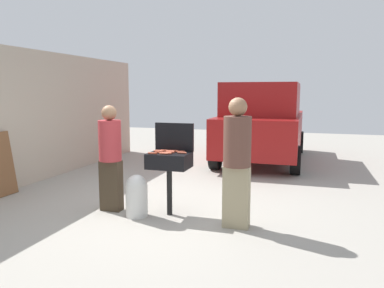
# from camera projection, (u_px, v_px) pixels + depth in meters

# --- Properties ---
(ground_plane) EXTENTS (24.00, 24.00, 0.00)m
(ground_plane) POSITION_uv_depth(u_px,v_px,m) (159.00, 209.00, 5.86)
(ground_plane) COLOR #9E998E
(house_wall_side) EXTENTS (0.24, 8.00, 2.63)m
(house_wall_side) POSITION_uv_depth(u_px,v_px,m) (32.00, 116.00, 7.56)
(house_wall_side) COLOR #B2A893
(house_wall_side) RESTS_ON ground
(bbq_grill) EXTENTS (0.60, 0.44, 0.93)m
(bbq_grill) POSITION_uv_depth(u_px,v_px,m) (169.00, 163.00, 5.49)
(bbq_grill) COLOR black
(bbq_grill) RESTS_ON ground
(grill_lid_open) EXTENTS (0.60, 0.05, 0.42)m
(grill_lid_open) POSITION_uv_depth(u_px,v_px,m) (174.00, 137.00, 5.65)
(grill_lid_open) COLOR black
(grill_lid_open) RESTS_ON bbq_grill
(hot_dog_0) EXTENTS (0.13, 0.03, 0.03)m
(hot_dog_0) POSITION_uv_depth(u_px,v_px,m) (174.00, 151.00, 5.58)
(hot_dog_0) COLOR #B74C33
(hot_dog_0) RESTS_ON bbq_grill
(hot_dog_1) EXTENTS (0.13, 0.04, 0.03)m
(hot_dog_1) POSITION_uv_depth(u_px,v_px,m) (159.00, 152.00, 5.44)
(hot_dog_1) COLOR #AD4228
(hot_dog_1) RESTS_ON bbq_grill
(hot_dog_2) EXTENTS (0.13, 0.03, 0.03)m
(hot_dog_2) POSITION_uv_depth(u_px,v_px,m) (164.00, 153.00, 5.35)
(hot_dog_2) COLOR #C6593D
(hot_dog_2) RESTS_ON bbq_grill
(hot_dog_3) EXTENTS (0.13, 0.03, 0.03)m
(hot_dog_3) POSITION_uv_depth(u_px,v_px,m) (182.00, 153.00, 5.41)
(hot_dog_3) COLOR #C6593D
(hot_dog_3) RESTS_ON bbq_grill
(hot_dog_4) EXTENTS (0.13, 0.04, 0.03)m
(hot_dog_4) POSITION_uv_depth(u_px,v_px,m) (167.00, 153.00, 5.37)
(hot_dog_4) COLOR #C6593D
(hot_dog_4) RESTS_ON bbq_grill
(hot_dog_5) EXTENTS (0.13, 0.03, 0.03)m
(hot_dog_5) POSITION_uv_depth(u_px,v_px,m) (170.00, 152.00, 5.47)
(hot_dog_5) COLOR #B74C33
(hot_dog_5) RESTS_ON bbq_grill
(hot_dog_6) EXTENTS (0.13, 0.03, 0.03)m
(hot_dog_6) POSITION_uv_depth(u_px,v_px,m) (168.00, 153.00, 5.41)
(hot_dog_6) COLOR #AD4228
(hot_dog_6) RESTS_ON bbq_grill
(hot_dog_7) EXTENTS (0.13, 0.03, 0.03)m
(hot_dog_7) POSITION_uv_depth(u_px,v_px,m) (171.00, 151.00, 5.55)
(hot_dog_7) COLOR #C6593D
(hot_dog_7) RESTS_ON bbq_grill
(hot_dog_8) EXTENTS (0.13, 0.03, 0.03)m
(hot_dog_8) POSITION_uv_depth(u_px,v_px,m) (160.00, 151.00, 5.60)
(hot_dog_8) COLOR #B74C33
(hot_dog_8) RESTS_ON bbq_grill
(hot_dog_9) EXTENTS (0.13, 0.03, 0.03)m
(hot_dog_9) POSITION_uv_depth(u_px,v_px,m) (152.00, 153.00, 5.37)
(hot_dog_9) COLOR #AD4228
(hot_dog_9) RESTS_ON bbq_grill
(hot_dog_10) EXTENTS (0.13, 0.03, 0.03)m
(hot_dog_10) POSITION_uv_depth(u_px,v_px,m) (165.00, 151.00, 5.61)
(hot_dog_10) COLOR #AD4228
(hot_dog_10) RESTS_ON bbq_grill
(hot_dog_11) EXTENTS (0.13, 0.03, 0.03)m
(hot_dog_11) POSITION_uv_depth(u_px,v_px,m) (180.00, 152.00, 5.51)
(hot_dog_11) COLOR #B74C33
(hot_dog_11) RESTS_ON bbq_grill
(hot_dog_12) EXTENTS (0.13, 0.03, 0.03)m
(hot_dog_12) POSITION_uv_depth(u_px,v_px,m) (158.00, 151.00, 5.56)
(hot_dog_12) COLOR #B74C33
(hot_dog_12) RESTS_ON bbq_grill
(propane_tank) EXTENTS (0.32, 0.32, 0.62)m
(propane_tank) POSITION_uv_depth(u_px,v_px,m) (137.00, 195.00, 5.48)
(propane_tank) COLOR silver
(propane_tank) RESTS_ON ground
(person_left) EXTENTS (0.34, 0.34, 1.61)m
(person_left) POSITION_uv_depth(u_px,v_px,m) (110.00, 154.00, 5.69)
(person_left) COLOR #3F3323
(person_left) RESTS_ON ground
(person_right) EXTENTS (0.36, 0.36, 1.74)m
(person_right) POSITION_uv_depth(u_px,v_px,m) (237.00, 158.00, 4.95)
(person_right) COLOR gray
(person_right) RESTS_ON ground
(parked_minivan) EXTENTS (2.05, 4.41, 2.02)m
(parked_minivan) POSITION_uv_depth(u_px,v_px,m) (263.00, 122.00, 9.83)
(parked_minivan) COLOR maroon
(parked_minivan) RESTS_ON ground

